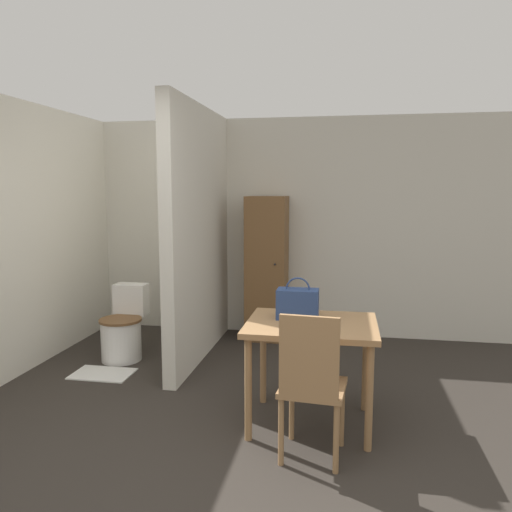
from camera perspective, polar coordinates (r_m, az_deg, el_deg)
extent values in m
plane|color=#2D2823|center=(3.00, -7.10, -26.76)|extent=(16.00, 16.00, 0.00)
cube|color=beige|center=(5.87, 2.71, 3.29)|extent=(5.29, 0.12, 2.50)
cube|color=beige|center=(5.04, -25.94, 1.82)|extent=(0.12, 4.38, 2.50)
cube|color=beige|center=(5.02, -6.51, 2.52)|extent=(0.12, 1.89, 2.50)
cube|color=#997047|center=(3.59, 6.36, -7.86)|extent=(0.92, 0.74, 0.04)
cylinder|color=#997047|center=(3.47, -0.89, -14.98)|extent=(0.05, 0.05, 0.72)
cylinder|color=#997047|center=(3.42, 12.82, -15.54)|extent=(0.05, 0.05, 0.72)
cylinder|color=#997047|center=(4.04, 0.83, -11.66)|extent=(0.05, 0.05, 0.72)
cylinder|color=#997047|center=(4.00, 12.42, -12.06)|extent=(0.05, 0.05, 0.72)
cube|color=#997047|center=(3.27, 6.54, -14.71)|extent=(0.43, 0.43, 0.04)
cube|color=#997047|center=(3.01, 6.07, -11.36)|extent=(0.36, 0.06, 0.49)
cylinder|color=#997047|center=(3.55, 4.10, -17.00)|extent=(0.04, 0.04, 0.43)
cylinder|color=#997047|center=(3.50, 9.78, -17.41)|extent=(0.04, 0.04, 0.43)
cylinder|color=#997047|center=(3.25, 2.88, -19.41)|extent=(0.04, 0.04, 0.43)
cylinder|color=#997047|center=(3.20, 9.15, -19.93)|extent=(0.04, 0.04, 0.43)
cylinder|color=white|center=(5.21, -15.15, -9.31)|extent=(0.39, 0.39, 0.40)
cylinder|color=brown|center=(5.15, -15.23, -7.07)|extent=(0.42, 0.42, 0.02)
cube|color=white|center=(5.35, -14.07, -4.83)|extent=(0.34, 0.18, 0.32)
cube|color=navy|center=(3.65, 4.79, -5.49)|extent=(0.30, 0.17, 0.22)
torus|color=navy|center=(3.63, 4.80, -3.82)|extent=(0.18, 0.01, 0.18)
cube|color=brown|center=(5.64, 1.25, -1.39)|extent=(0.45, 0.44, 1.62)
sphere|color=black|center=(5.38, 2.16, -0.96)|extent=(0.02, 0.02, 0.02)
cube|color=silver|center=(4.93, -17.13, -12.74)|extent=(0.54, 0.36, 0.01)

